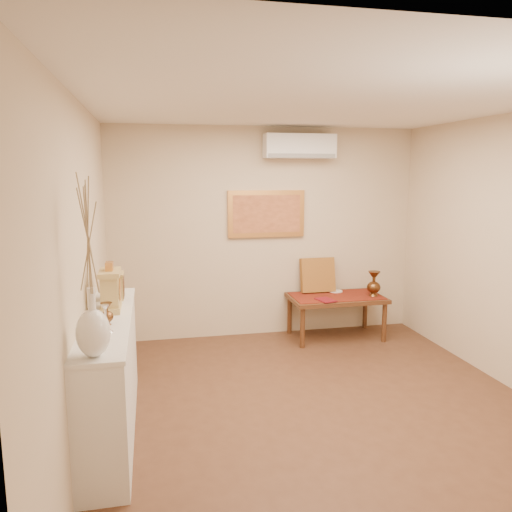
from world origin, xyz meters
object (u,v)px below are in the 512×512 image
object	(u,v)px
low_table	(336,301)
mantel_clock	(111,290)
white_vase	(90,269)
display_ledge	(110,375)
wooden_chest	(115,286)
brass_urn_tall	(374,281)

from	to	relation	value
low_table	mantel_clock	bearing A→B (deg)	-147.92
white_vase	low_table	bearing A→B (deg)	45.87
mantel_clock	low_table	bearing A→B (deg)	32.08
display_ledge	wooden_chest	size ratio (longest dim) A/B	8.28
white_vase	low_table	distance (m)	4.00
mantel_clock	wooden_chest	bearing A→B (deg)	88.39
display_ledge	wooden_chest	distance (m)	0.85
white_vase	mantel_clock	xyz separation A→B (m)	(0.03, 1.10, -0.38)
white_vase	brass_urn_tall	size ratio (longest dim) A/B	2.85
wooden_chest	low_table	world-z (taller)	wooden_chest
brass_urn_tall	low_table	size ratio (longest dim) A/B	0.33
display_ledge	mantel_clock	world-z (taller)	mantel_clock
brass_urn_tall	wooden_chest	xyz separation A→B (m)	(-3.11, -1.19, 0.35)
brass_urn_tall	low_table	world-z (taller)	brass_urn_tall
white_vase	wooden_chest	distance (m)	1.54
display_ledge	white_vase	bearing A→B (deg)	-90.61
mantel_clock	brass_urn_tall	bearing A→B (deg)	26.53
white_vase	low_table	size ratio (longest dim) A/B	0.93
brass_urn_tall	wooden_chest	world-z (taller)	wooden_chest
white_vase	display_ledge	size ratio (longest dim) A/B	0.55
brass_urn_tall	low_table	bearing A→B (deg)	166.83
white_vase	wooden_chest	size ratio (longest dim) A/B	4.58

